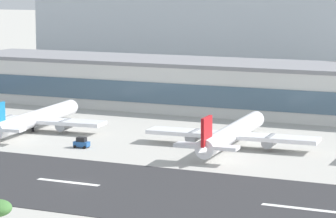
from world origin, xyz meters
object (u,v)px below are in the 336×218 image
airliner_blue_tail_gate_1 (33,119)px  airliner_red_tail_gate_2 (230,135)px  terminal_building (213,86)px  distant_hotel_block (225,15)px  service_baggage_tug_0 (82,143)px

airliner_blue_tail_gate_1 → airliner_red_tail_gate_2: airliner_red_tail_gate_2 is taller
terminal_building → airliner_blue_tail_gate_1: (-25.78, -46.88, -3.76)m
terminal_building → distant_hotel_block: size_ratio=0.97×
terminal_building → service_baggage_tug_0: 59.37m
airliner_blue_tail_gate_1 → service_baggage_tug_0: 22.94m
airliner_blue_tail_gate_1 → service_baggage_tug_0: size_ratio=12.87×
terminal_building → distant_hotel_block: 108.75m
airliner_blue_tail_gate_1 → service_baggage_tug_0: bearing=-126.5°
airliner_red_tail_gate_2 → service_baggage_tug_0: bearing=110.1°
airliner_red_tail_gate_2 → service_baggage_tug_0: (-28.06, -12.18, -1.78)m
airliner_red_tail_gate_2 → service_baggage_tug_0: 30.64m
terminal_building → service_baggage_tug_0: (-6.25, -58.79, -5.48)m
airliner_blue_tail_gate_1 → airliner_red_tail_gate_2: (47.60, 0.28, 0.06)m
airliner_red_tail_gate_2 → terminal_building: bearing=21.7°
distant_hotel_block → airliner_blue_tail_gate_1: size_ratio=3.59×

